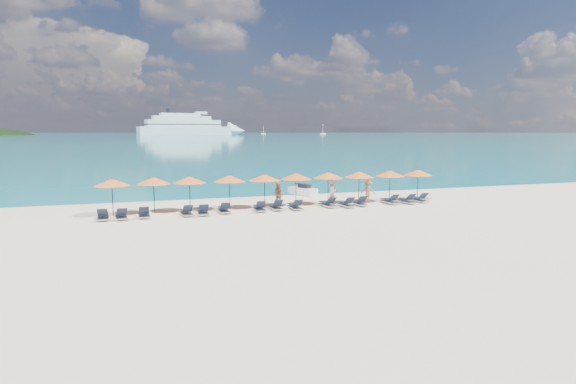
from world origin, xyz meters
name	(u,v)px	position (x,y,z in m)	size (l,w,h in m)	color
ground	(304,219)	(0.00, 0.00, 0.00)	(1400.00, 1400.00, 0.00)	beige
sea	(135,134)	(0.00, 660.00, 0.01)	(1600.00, 1300.00, 0.01)	#1FA9B2
cruise_ship	(195,127)	(59.40, 502.54, 8.57)	(119.69, 39.35, 32.92)	silver
sailboat_near	(323,133)	(218.93, 527.28, 1.29)	(6.85, 2.28, 12.57)	silver
sailboat_far	(263,133)	(161.15, 592.91, 1.11)	(5.90, 1.97, 10.83)	silver
jetski	(303,190)	(3.47, 9.74, 0.36)	(1.87, 2.61, 0.87)	white
beachgoer_a	(333,192)	(3.54, 4.09, 0.89)	(0.65, 0.43, 1.78)	tan
beachgoer_b	(279,194)	(0.04, 5.10, 0.80)	(0.78, 0.45, 1.60)	tan
beachgoer_c	(368,191)	(6.43, 4.50, 0.81)	(1.05, 0.49, 1.62)	tan
umbrella_0	(112,182)	(-10.49, 4.49, 2.02)	(2.10, 2.10, 2.28)	black
umbrella_1	(153,181)	(-8.10, 4.71, 2.02)	(2.10, 2.10, 2.28)	black
umbrella_2	(189,180)	(-5.95, 4.56, 2.02)	(2.10, 2.10, 2.28)	black
umbrella_3	(230,179)	(-3.42, 4.55, 2.02)	(2.10, 2.10, 2.28)	black
umbrella_4	(265,178)	(-1.12, 4.48, 2.02)	(2.10, 2.10, 2.28)	black
umbrella_5	(296,176)	(1.12, 4.68, 2.02)	(2.10, 2.10, 2.28)	black
umbrella_6	(328,175)	(3.44, 4.63, 2.02)	(2.10, 2.10, 2.28)	black
umbrella_7	(359,174)	(5.73, 4.51, 2.02)	(2.10, 2.10, 2.28)	black
umbrella_8	(390,173)	(8.18, 4.53, 2.02)	(2.10, 2.10, 2.28)	black
umbrella_9	(418,173)	(10.45, 4.44, 2.02)	(2.10, 2.10, 2.28)	black
lounger_0	(103,216)	(-11.01, 3.32, 0.24)	(0.63, 1.70, 0.66)	silver
lounger_1	(121,215)	(-10.03, 3.21, 0.24)	(0.79, 1.76, 0.66)	silver
lounger_2	(144,214)	(-8.77, 3.35, 0.24)	(0.64, 1.71, 0.66)	silver
lounger_3	(186,212)	(-6.34, 3.19, 0.24)	(0.74, 1.74, 0.66)	silver
lounger_4	(203,211)	(-5.35, 3.15, 0.24)	(0.72, 1.73, 0.66)	silver
lounger_5	(224,209)	(-4.03, 3.47, 0.24)	(0.63, 1.71, 0.66)	silver
lounger_6	(259,208)	(-1.78, 3.37, 0.24)	(0.75, 1.74, 0.66)	silver
lounger_7	(276,206)	(-0.65, 3.53, 0.24)	(0.66, 1.72, 0.66)	silver
lounger_8	(295,206)	(0.57, 3.24, 0.24)	(0.66, 1.71, 0.66)	silver
lounger_9	(328,204)	(2.95, 3.52, 0.24)	(0.71, 1.73, 0.66)	silver
lounger_10	(346,204)	(4.11, 3.18, 0.24)	(0.64, 1.71, 0.66)	silver
lounger_11	(359,202)	(5.25, 3.45, 0.24)	(0.72, 1.73, 0.66)	silver
lounger_12	(390,201)	(7.60, 3.46, 0.24)	(0.67, 1.72, 0.66)	silver
lounger_13	(406,200)	(8.80, 3.34, 0.24)	(0.76, 1.74, 0.66)	silver
lounger_14	(419,199)	(9.99, 3.52, 0.24)	(0.66, 1.72, 0.66)	silver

